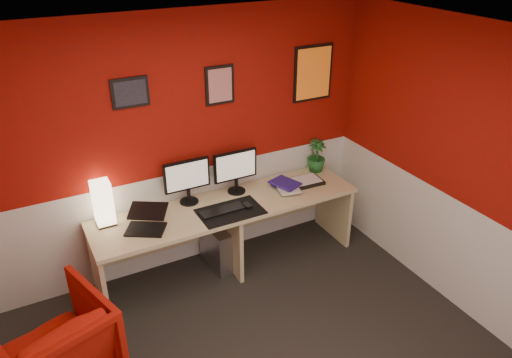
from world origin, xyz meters
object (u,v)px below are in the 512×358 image
zen_tray (305,182)px  monitor_right (236,166)px  shoji_lamp (103,204)px  monitor_left (187,175)px  potted_plant (316,156)px  desk (229,236)px  pc_tower (218,246)px  armchair (53,346)px  laptop (145,220)px

zen_tray → monitor_right: bearing=167.0°
shoji_lamp → monitor_right: monitor_right is taller
monitor_left → potted_plant: 1.46m
shoji_lamp → monitor_right: 1.29m
monitor_right → zen_tray: (0.71, -0.16, -0.28)m
desk → pc_tower: 0.18m
zen_tray → pc_tower: 1.11m
monitor_left → monitor_right: size_ratio=1.00×
shoji_lamp → armchair: size_ratio=0.50×
potted_plant → shoji_lamp: bearing=-179.7°
monitor_left → potted_plant: monitor_left is taller
monitor_left → pc_tower: bearing=-30.3°
shoji_lamp → pc_tower: bearing=-6.6°
desk → armchair: (-1.74, -0.68, -0.00)m
monitor_left → zen_tray: (1.20, -0.19, -0.28)m
laptop → armchair: bearing=-114.8°
laptop → monitor_left: size_ratio=0.57×
monitor_left → monitor_right: 0.49m
zen_tray → potted_plant: potted_plant is taller
laptop → zen_tray: bearing=34.7°
laptop → zen_tray: 1.72m
pc_tower → laptop: bearing=-173.1°
monitor_left → desk: bearing=-35.2°
monitor_left → pc_tower: size_ratio=1.29×
laptop → pc_tower: bearing=43.1°
shoji_lamp → laptop: bearing=-43.5°
shoji_lamp → potted_plant: shoji_lamp is taller
pc_tower → armchair: (-1.66, -0.76, 0.14)m
monitor_left → armchair: monitor_left is taller
laptop → monitor_left: (0.51, 0.28, 0.18)m
potted_plant → pc_tower: 1.42m
zen_tray → potted_plant: bearing=36.1°
desk → shoji_lamp: 1.25m
laptop → armchair: size_ratio=0.42×
monitor_right → desk: bearing=-134.2°
desk → zen_tray: size_ratio=7.43×
desk → laptop: bearing=-175.4°
shoji_lamp → armchair: shoji_lamp is taller
desk → monitor_right: size_ratio=4.48×
monitor_right → potted_plant: bearing=1.4°
potted_plant → armchair: bearing=-162.8°
shoji_lamp → laptop: (0.28, -0.27, -0.09)m
monitor_right → armchair: (-1.93, -0.87, -0.66)m
desk → armchair: size_ratio=3.28×
shoji_lamp → armchair: bearing=-125.9°
pc_tower → potted_plant: bearing=1.4°
monitor_right → pc_tower: size_ratio=1.29×
armchair → monitor_left: bearing=-165.8°
monitor_right → armchair: bearing=-155.7°
zen_tray → pc_tower: (-0.98, 0.06, -0.52)m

